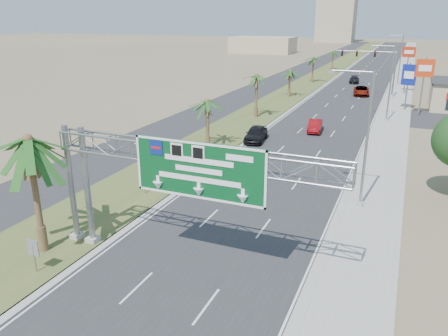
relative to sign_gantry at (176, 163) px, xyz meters
name	(u,v)px	position (x,y,z in m)	size (l,w,h in m)	color
road	(369,72)	(1.06, 100.07, -6.05)	(12.00, 300.00, 0.02)	#28282B
sidewalk_right	(405,73)	(9.56, 100.07, -6.01)	(4.00, 300.00, 0.10)	#9E9B93
median_grass	(330,70)	(-8.94, 100.07, -6.00)	(7.00, 300.00, 0.12)	#455B28
opposing_road	(304,69)	(-15.94, 100.07, -6.05)	(8.00, 300.00, 0.02)	#28282B
sign_gantry	(176,163)	(0.00, 0.00, 0.00)	(16.75, 1.24, 7.50)	gray
palm_near	(28,140)	(-8.14, -1.93, 0.87)	(5.70, 5.70, 8.35)	brown
palm_row_b	(207,102)	(-8.44, 22.07, -1.16)	(3.99, 3.99, 5.95)	brown
palm_row_c	(257,77)	(-8.44, 38.07, -0.39)	(3.99, 3.99, 6.75)	brown
palm_row_d	(290,72)	(-8.44, 56.07, -1.64)	(3.99, 3.99, 5.45)	brown
palm_row_e	(313,58)	(-8.44, 75.07, -0.97)	(3.99, 3.99, 6.15)	brown
palm_row_f	(333,52)	(-8.44, 100.07, -1.35)	(3.99, 3.99, 5.75)	brown
streetlight_near	(363,146)	(8.36, 12.07, -1.36)	(3.27, 0.44, 10.00)	gray
streetlight_mid	(388,87)	(8.36, 42.07, -1.36)	(3.27, 0.44, 10.00)	gray
streetlight_far	(399,62)	(8.36, 78.07, -1.36)	(3.27, 0.44, 10.00)	gray
signal_mast	(382,69)	(6.23, 62.05, -1.21)	(10.28, 0.71, 8.00)	gray
median_signback_a	(33,250)	(-6.74, -3.93, -4.61)	(0.75, 0.08, 2.08)	gray
median_signback_b	(144,177)	(-7.44, 8.07, -4.61)	(0.75, 0.08, 2.08)	gray
tower_distant	(337,9)	(-30.94, 240.07, 11.44)	(20.00, 16.00, 35.00)	tan
building_distant_left	(263,45)	(-43.94, 150.07, -3.06)	(24.00, 14.00, 6.00)	tan
car_left_lane	(256,134)	(-4.43, 26.35, -5.20)	(2.03, 5.05, 1.72)	black
car_mid_lane	(315,126)	(0.82, 33.31, -5.32)	(1.57, 4.49, 1.48)	maroon
car_right_lane	(361,91)	(3.06, 62.78, -5.27)	(2.63, 5.70, 1.58)	gray
car_far	(354,80)	(-0.07, 78.19, -5.36)	(1.97, 4.84, 1.40)	black
pole_sign_red_near	(425,71)	(12.55, 48.08, 0.22)	(2.41, 0.74, 8.08)	gray
pole_sign_blue	(409,76)	(10.62, 51.34, -0.99)	(2.01, 0.80, 7.00)	gray
pole_sign_red_far	(409,56)	(10.07, 67.48, 0.70)	(2.21, 0.42, 8.54)	gray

